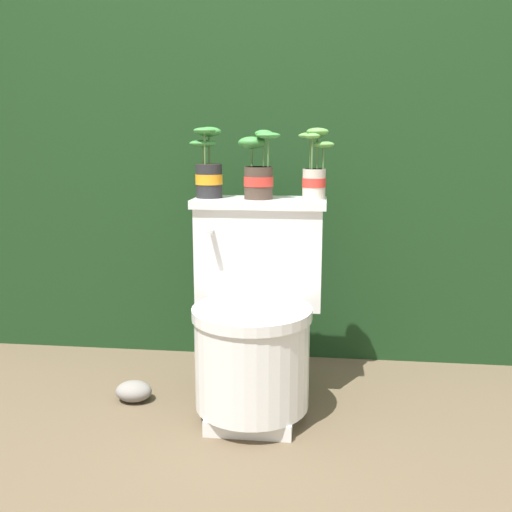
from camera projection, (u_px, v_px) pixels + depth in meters
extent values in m
plane|color=brown|center=(281.00, 414.00, 2.00)|extent=(12.00, 12.00, 0.00)
cube|color=#193819|center=(298.00, 156.00, 2.82)|extent=(2.95, 0.96, 1.72)
cube|color=silver|center=(252.00, 411.00, 1.97)|extent=(0.29, 0.29, 0.05)
cylinder|color=silver|center=(252.00, 362.00, 1.93)|extent=(0.39, 0.39, 0.31)
cylinder|color=silver|center=(252.00, 313.00, 1.89)|extent=(0.40, 0.40, 0.04)
cube|color=silver|center=(260.00, 256.00, 2.09)|extent=(0.45, 0.19, 0.36)
cube|color=silver|center=(260.00, 203.00, 2.05)|extent=(0.48, 0.22, 0.03)
cylinder|color=silver|center=(210.00, 231.00, 1.96)|extent=(0.02, 0.05, 0.02)
cylinder|color=#262628|center=(209.00, 181.00, 2.06)|extent=(0.10, 0.10, 0.12)
cylinder|color=orange|center=(209.00, 179.00, 2.06)|extent=(0.10, 0.10, 0.04)
cylinder|color=#332319|center=(209.00, 166.00, 2.05)|extent=(0.09, 0.09, 0.01)
cylinder|color=#4C753D|center=(203.00, 155.00, 2.04)|extent=(0.01, 0.01, 0.07)
ellipsoid|color=#387F38|center=(203.00, 143.00, 2.04)|extent=(0.10, 0.07, 0.03)
cylinder|color=#4C753D|center=(209.00, 149.00, 2.06)|extent=(0.01, 0.01, 0.10)
ellipsoid|color=#387F38|center=(209.00, 132.00, 2.04)|extent=(0.09, 0.06, 0.03)
cylinder|color=#4C753D|center=(205.00, 148.00, 2.01)|extent=(0.01, 0.01, 0.11)
ellipsoid|color=#387F38|center=(204.00, 131.00, 2.00)|extent=(0.08, 0.06, 0.02)
cylinder|color=#47382D|center=(259.00, 183.00, 2.02)|extent=(0.10, 0.10, 0.11)
cylinder|color=red|center=(259.00, 181.00, 2.02)|extent=(0.10, 0.10, 0.03)
cylinder|color=#332319|center=(259.00, 168.00, 2.01)|extent=(0.09, 0.09, 0.01)
cylinder|color=#4C753D|center=(252.00, 156.00, 2.02)|extent=(0.01, 0.01, 0.07)
ellipsoid|color=#387F38|center=(252.00, 143.00, 2.01)|extent=(0.10, 0.07, 0.04)
cylinder|color=#4C753D|center=(268.00, 152.00, 1.98)|extent=(0.01, 0.01, 0.10)
ellipsoid|color=#387F38|center=(268.00, 135.00, 1.97)|extent=(0.09, 0.06, 0.02)
cylinder|color=#4C753D|center=(264.00, 151.00, 2.01)|extent=(0.01, 0.01, 0.11)
ellipsoid|color=#387F38|center=(264.00, 134.00, 2.00)|extent=(0.06, 0.04, 0.03)
cylinder|color=beige|center=(314.00, 184.00, 2.01)|extent=(0.08, 0.08, 0.11)
cylinder|color=red|center=(314.00, 183.00, 2.01)|extent=(0.08, 0.08, 0.03)
cylinder|color=#332319|center=(314.00, 171.00, 2.00)|extent=(0.07, 0.07, 0.01)
cylinder|color=#4C753D|center=(310.00, 153.00, 2.00)|extent=(0.01, 0.01, 0.11)
ellipsoid|color=#569342|center=(311.00, 136.00, 1.99)|extent=(0.09, 0.06, 0.02)
cylinder|color=#4C753D|center=(323.00, 158.00, 1.99)|extent=(0.01, 0.01, 0.08)
ellipsoid|color=#569342|center=(324.00, 145.00, 1.98)|extent=(0.08, 0.05, 0.02)
cylinder|color=#4C753D|center=(312.00, 154.00, 1.97)|extent=(0.01, 0.01, 0.11)
ellipsoid|color=#569342|center=(312.00, 136.00, 1.95)|extent=(0.05, 0.04, 0.02)
cylinder|color=#4C753D|center=(317.00, 152.00, 1.99)|extent=(0.01, 0.01, 0.12)
ellipsoid|color=#569342|center=(318.00, 132.00, 1.97)|extent=(0.08, 0.05, 0.03)
ellipsoid|color=gray|center=(134.00, 391.00, 2.10)|extent=(0.13, 0.11, 0.07)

